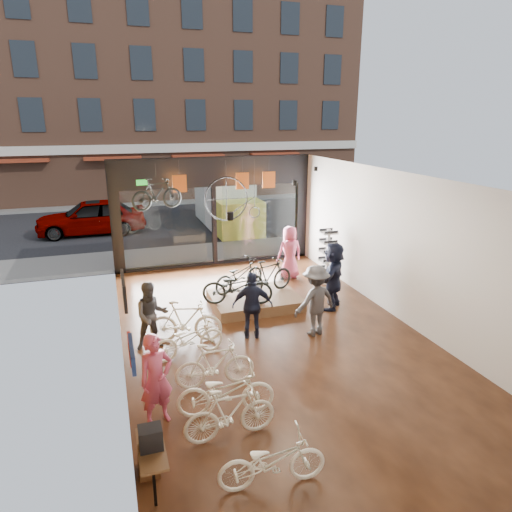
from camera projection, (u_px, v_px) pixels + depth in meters
name	position (u px, v px, depth m)	size (l,w,h in m)	color
ground_plane	(272.00, 336.00, 11.10)	(7.00, 12.00, 0.04)	black
ceiling	(274.00, 177.00, 9.98)	(7.00, 12.00, 0.04)	black
wall_left	(114.00, 277.00, 9.49)	(0.04, 12.00, 3.80)	#A56F30
wall_right	(403.00, 248.00, 11.59)	(0.04, 12.00, 3.80)	beige
wall_back	(460.00, 416.00, 5.07)	(7.00, 0.04, 3.80)	beige
storefront	(214.00, 212.00, 15.99)	(7.00, 0.26, 3.80)	black
exit_sign	(142.00, 182.00, 14.83)	(0.35, 0.06, 0.18)	#198C26
street_road	(177.00, 215.00, 24.73)	(30.00, 18.00, 0.02)	black
sidewalk_near	(208.00, 253.00, 17.62)	(30.00, 2.40, 0.12)	slate
sidewalk_far	(167.00, 201.00, 28.34)	(30.00, 2.00, 0.12)	slate
opposite_building	(155.00, 85.00, 28.59)	(26.00, 5.00, 14.00)	brown
street_car	(91.00, 217.00, 20.49)	(1.89, 4.71, 1.60)	gray
box_truck	(229.00, 204.00, 21.30)	(2.02, 6.05, 2.38)	silver
floor_bike_0	(272.00, 461.00, 6.47)	(0.55, 1.58, 0.83)	white
floor_bike_1	(230.00, 413.00, 7.43)	(0.44, 1.55, 0.93)	white
floor_bike_2	(226.00, 391.00, 8.04)	(0.60, 1.73, 0.91)	white
floor_bike_3	(215.00, 365.00, 8.87)	(0.44, 1.56, 0.94)	white
floor_bike_4	(189.00, 339.00, 10.01)	(0.56, 1.61, 0.85)	white
floor_bike_5	(186.00, 321.00, 10.66)	(0.48, 1.70, 1.02)	white
display_platform	(255.00, 300.00, 12.81)	(2.40, 1.80, 0.30)	#523524
display_bike_left	(237.00, 287.00, 12.05)	(0.65, 1.86, 0.98)	black
display_bike_mid	(268.00, 276.00, 12.80)	(0.47, 1.66, 1.00)	black
display_bike_right	(239.00, 275.00, 13.02)	(0.60, 1.73, 0.91)	black
customer_0	(156.00, 380.00, 7.72)	(0.60, 0.40, 1.66)	#CC4C72
customer_1	(152.00, 315.00, 10.30)	(0.77, 0.60, 1.59)	#3F3F44
customer_2	(253.00, 305.00, 10.78)	(0.96, 0.40, 1.64)	#161C33
customer_3	(315.00, 300.00, 10.92)	(1.13, 0.65, 1.76)	#3F3F44
customer_4	(290.00, 252.00, 14.83)	(0.85, 0.55, 1.74)	#CC4C72
customer_5	(333.00, 275.00, 12.46)	(1.74, 0.55, 1.88)	#161C33
sunglasses_rack	(327.00, 256.00, 14.42)	(0.52, 0.42, 1.75)	white
wall_merch	(135.00, 393.00, 6.53)	(0.40, 2.40, 2.60)	navy
penny_farthing	(235.00, 200.00, 14.83)	(1.80, 0.06, 1.44)	black
hung_bike	(157.00, 194.00, 13.43)	(0.45, 1.58, 0.95)	black
jersey_left	(180.00, 184.00, 14.55)	(0.45, 0.03, 0.55)	#CC5919
jersey_mid	(242.00, 181.00, 15.17)	(0.45, 0.03, 0.55)	#CC5919
jersey_right	(269.00, 180.00, 15.45)	(0.45, 0.03, 0.55)	#CC5919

